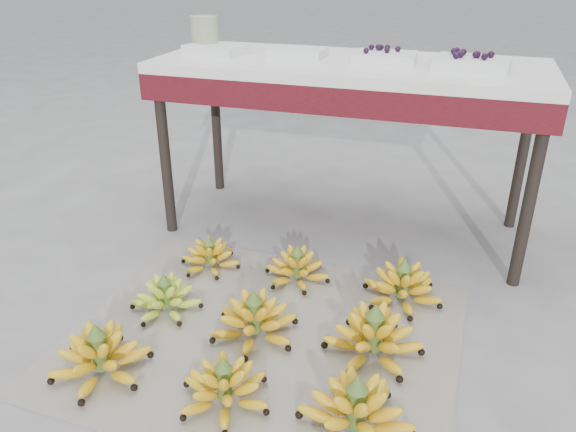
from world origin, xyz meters
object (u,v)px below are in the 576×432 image
(bunch_mid_right, at_px, (373,338))
(vendor_table, at_px, (349,82))
(bunch_back_center, at_px, (297,268))
(tray_right, at_px, (385,57))
(glass_jar, at_px, (205,34))
(bunch_mid_center, at_px, (254,321))
(bunch_front_center, at_px, (225,388))
(tray_left, at_px, (298,53))
(newspaper_mat, at_px, (264,337))
(bunch_mid_left, at_px, (166,298))
(bunch_front_left, at_px, (100,357))
(tray_far_left, at_px, (217,49))
(bunch_back_left, at_px, (210,257))
(bunch_back_right, at_px, (402,287))
(bunch_front_right, at_px, (356,413))
(tray_far_right, at_px, (472,63))

(bunch_mid_right, xyz_separation_m, vendor_table, (-0.30, 0.85, 0.60))
(bunch_back_center, bearing_deg, bunch_mid_right, -36.07)
(tray_right, bearing_deg, bunch_back_center, -111.38)
(glass_jar, bearing_deg, bunch_mid_center, -58.13)
(bunch_front_center, height_order, tray_right, tray_right)
(tray_left, bearing_deg, bunch_front_center, -82.14)
(newspaper_mat, bearing_deg, bunch_mid_left, 175.45)
(bunch_front_left, height_order, bunch_mid_right, bunch_mid_right)
(bunch_front_left, height_order, tray_far_left, tray_far_left)
(bunch_front_center, xyz_separation_m, bunch_mid_center, (-0.03, 0.31, 0.01))
(vendor_table, bearing_deg, glass_jar, 178.11)
(bunch_mid_left, bearing_deg, tray_far_left, 81.39)
(bunch_mid_right, height_order, bunch_back_left, bunch_mid_right)
(tray_right, bearing_deg, vendor_table, -177.02)
(tray_far_left, bearing_deg, bunch_back_right, -28.36)
(bunch_mid_right, height_order, bunch_back_right, bunch_mid_right)
(bunch_mid_left, xyz_separation_m, bunch_mid_right, (0.74, -0.01, 0.01))
(bunch_mid_center, height_order, tray_right, tray_right)
(newspaper_mat, bearing_deg, bunch_mid_right, 3.37)
(bunch_front_right, bearing_deg, bunch_back_right, 94.16)
(bunch_back_right, distance_m, tray_left, 1.06)
(bunch_back_center, relative_size, tray_left, 1.24)
(bunch_front_right, height_order, bunch_mid_left, bunch_front_right)
(tray_left, bearing_deg, vendor_table, -2.95)
(vendor_table, height_order, tray_right, tray_right)
(bunch_back_center, height_order, glass_jar, glass_jar)
(tray_right, bearing_deg, tray_far_left, -177.32)
(vendor_table, xyz_separation_m, tray_far_left, (-0.58, -0.03, 0.11))
(newspaper_mat, bearing_deg, bunch_front_right, -39.40)
(bunch_back_center, height_order, tray_far_left, tray_far_left)
(bunch_mid_left, distance_m, bunch_back_right, 0.85)
(bunch_front_center, bearing_deg, bunch_front_right, 24.37)
(newspaper_mat, bearing_deg, bunch_back_center, 90.03)
(vendor_table, bearing_deg, tray_far_right, -4.02)
(bunch_front_right, bearing_deg, bunch_mid_center, 150.48)
(bunch_back_right, bearing_deg, newspaper_mat, -158.78)
(bunch_back_center, bearing_deg, tray_far_left, 145.20)
(newspaper_mat, bearing_deg, tray_right, 77.19)
(bunch_mid_left, height_order, glass_jar, glass_jar)
(newspaper_mat, relative_size, tray_far_right, 4.35)
(newspaper_mat, relative_size, tray_far_left, 4.56)
(bunch_front_left, height_order, glass_jar, glass_jar)
(newspaper_mat, height_order, tray_right, tray_right)
(bunch_mid_left, bearing_deg, tray_left, 57.87)
(bunch_front_right, relative_size, tray_left, 1.51)
(tray_right, bearing_deg, bunch_front_left, -116.62)
(bunch_front_left, bearing_deg, bunch_mid_right, 3.76)
(vendor_table, relative_size, tray_left, 6.93)
(bunch_front_center, distance_m, bunch_mid_center, 0.31)
(bunch_back_center, distance_m, tray_far_left, 1.01)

